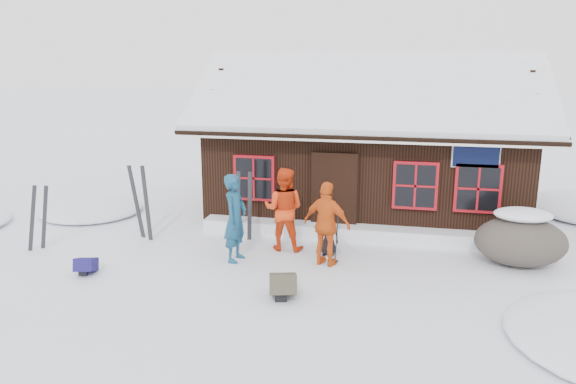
# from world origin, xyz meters

# --- Properties ---
(ground) EXTENTS (120.00, 120.00, 0.00)m
(ground) POSITION_xyz_m (0.00, 0.00, 0.00)
(ground) COLOR white
(ground) RESTS_ON ground
(mountain_hut) EXTENTS (8.90, 6.09, 4.42)m
(mountain_hut) POSITION_xyz_m (1.50, 4.98, 1.58)
(mountain_hut) COLOR black
(mountain_hut) RESTS_ON ground
(snow_drift) EXTENTS (7.60, 0.60, 0.35)m
(snow_drift) POSITION_xyz_m (1.50, 2.25, 0.17)
(snow_drift) COLOR white
(snow_drift) RESTS_ON ground
(snow_mounds) EXTENTS (20.60, 13.20, 0.48)m
(snow_mounds) POSITION_xyz_m (1.65, 1.86, 0.00)
(snow_mounds) COLOR white
(snow_mounds) RESTS_ON ground
(skier_teal) EXTENTS (0.54, 0.75, 1.90)m
(skier_teal) POSITION_xyz_m (-0.93, 0.29, 0.95)
(skier_teal) COLOR navy
(skier_teal) RESTS_ON ground
(skier_orange_left) EXTENTS (0.94, 0.74, 1.89)m
(skier_orange_left) POSITION_xyz_m (-0.08, 1.22, 0.95)
(skier_orange_left) COLOR red
(skier_orange_left) RESTS_ON ground
(skier_orange_right) EXTENTS (1.14, 0.74, 1.80)m
(skier_orange_right) POSITION_xyz_m (1.02, 0.42, 0.90)
(skier_orange_right) COLOR #DF5716
(skier_orange_right) RESTS_ON ground
(skier_crouched) EXTENTS (0.48, 0.33, 0.94)m
(skier_crouched) POSITION_xyz_m (0.97, 1.06, 0.47)
(skier_crouched) COLOR black
(skier_crouched) RESTS_ON ground
(boulder) EXTENTS (1.87, 1.41, 1.10)m
(boulder) POSITION_xyz_m (5.00, 1.29, 0.56)
(boulder) COLOR #504840
(boulder) RESTS_ON ground
(ski_pair_left) EXTENTS (0.52, 0.28, 1.54)m
(ski_pair_left) POSITION_xyz_m (-5.50, 0.04, 0.73)
(ski_pair_left) COLOR black
(ski_pair_left) RESTS_ON ground
(ski_pair_mid) EXTENTS (0.61, 0.22, 1.84)m
(ski_pair_mid) POSITION_xyz_m (-3.57, 1.26, 0.87)
(ski_pair_mid) COLOR black
(ski_pair_mid) RESTS_ON ground
(ski_pair_right) EXTENTS (0.44, 0.08, 1.73)m
(ski_pair_right) POSITION_xyz_m (-1.15, 1.65, 0.81)
(ski_pair_right) COLOR black
(ski_pair_right) RESTS_ON ground
(ski_poles) EXTENTS (0.22, 0.11, 1.25)m
(ski_poles) POSITION_xyz_m (1.15, 0.48, 0.59)
(ski_poles) COLOR black
(ski_poles) RESTS_ON ground
(backpack_blue) EXTENTS (0.47, 0.56, 0.26)m
(backpack_blue) POSITION_xyz_m (-3.67, -1.09, 0.13)
(backpack_blue) COLOR #191355
(backpack_blue) RESTS_ON ground
(backpack_olive) EXTENTS (0.63, 0.75, 0.35)m
(backpack_olive) POSITION_xyz_m (0.47, -1.35, 0.18)
(backpack_olive) COLOR #3E3B2C
(backpack_olive) RESTS_ON ground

